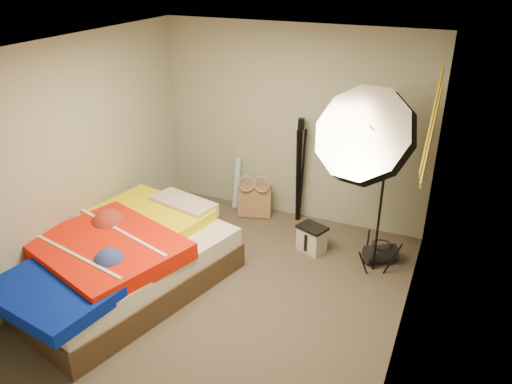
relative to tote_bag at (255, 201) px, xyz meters
The scene contains 15 objects.
floor 1.80m from the tote_bag, 76.49° to the right, with size 4.00×4.00×0.00m, color #51483F.
ceiling 2.90m from the tote_bag, 76.49° to the right, with size 4.00×4.00×0.00m, color silver.
wall_back 1.14m from the tote_bag, 32.26° to the left, with size 3.50×3.50×0.00m, color gray.
wall_front 3.90m from the tote_bag, 83.63° to the right, with size 3.50×3.50×0.00m, color gray.
wall_left 2.42m from the tote_bag, 127.50° to the right, with size 4.00×4.00×0.00m, color gray.
wall_right 2.96m from the tote_bag, 38.70° to the right, with size 4.00×4.00×0.00m, color gray.
tote_bag is the anchor object (origin of this frame).
wrapping_roll 0.40m from the tote_bag, 154.57° to the left, with size 0.08×0.08×0.71m, color #51A5D5.
camera_case 1.12m from the tote_bag, 28.95° to the right, with size 0.30×0.22×0.30m, color beige.
duffel_bag 1.84m from the tote_bag, 14.63° to the right, with size 0.22×0.22×0.36m, color black.
wall_stripe_upper 2.98m from the tote_bag, 27.89° to the right, with size 0.02×1.10×0.10m, color gold.
wall_stripe_lower 2.78m from the tote_bag, 22.43° to the right, with size 0.02×1.10×0.10m, color gold.
bed 2.13m from the tote_bag, 107.81° to the right, with size 2.07×2.65×0.65m.
photo_umbrella 2.16m from the tote_bag, 25.09° to the right, with size 1.37×1.08×2.18m.
camera_tripod 0.83m from the tote_bag, 12.06° to the left, with size 0.09×0.09×1.40m.
Camera 1 is at (2.00, -3.73, 3.22)m, focal length 35.00 mm.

